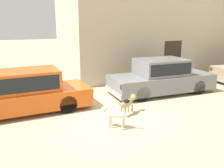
% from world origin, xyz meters
% --- Properties ---
extents(ground_plane, '(80.00, 80.00, 0.00)m').
position_xyz_m(ground_plane, '(0.00, 0.00, 0.00)').
color(ground_plane, tan).
extents(parked_sedan_nearest, '(4.74, 1.90, 1.48)m').
position_xyz_m(parked_sedan_nearest, '(-2.64, 1.06, 0.77)').
color(parked_sedan_nearest, '#D15619').
rests_on(parked_sedan_nearest, ground_plane).
extents(parked_sedan_second, '(4.82, 1.95, 1.53)m').
position_xyz_m(parked_sedan_second, '(3.21, 1.14, 0.75)').
color(parked_sedan_second, slate).
rests_on(parked_sedan_second, ground_plane).
extents(stray_dog_spotted, '(0.83, 0.73, 0.66)m').
position_xyz_m(stray_dog_spotted, '(-0.21, -1.46, 0.43)').
color(stray_dog_spotted, beige).
rests_on(stray_dog_spotted, ground_plane).
extents(stray_dog_tan, '(0.98, 0.59, 0.66)m').
position_xyz_m(stray_dog_tan, '(0.65, -0.62, 0.42)').
color(stray_dog_tan, tan).
rests_on(stray_dog_tan, ground_plane).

